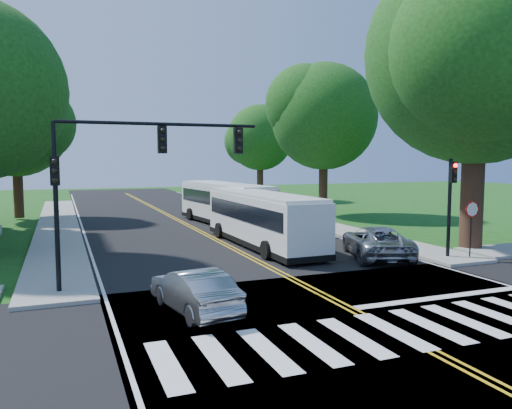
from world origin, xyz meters
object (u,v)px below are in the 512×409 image
signal_ne (451,194)px  suv (376,242)px  signal_nw (128,163)px  bus_lead (262,218)px  hatchback (194,290)px  dark_sedan (293,224)px  bus_follow (225,203)px

signal_ne → suv: bearing=150.9°
signal_nw → bus_lead: bearing=39.9°
hatchback → suv: (9.86, 4.95, 0.08)m
suv → dark_sedan: suv is taller
signal_ne → bus_lead: signal_ne is taller
bus_lead → suv: size_ratio=2.07×
bus_lead → hatchback: 11.43m
signal_nw → dark_sedan: bearing=41.3°
signal_nw → hatchback: (1.40, -3.38, -3.72)m
hatchback → dark_sedan: size_ratio=0.95×
signal_ne → bus_follow: size_ratio=0.39×
signal_nw → suv: (11.25, 1.57, -3.64)m
hatchback → bus_lead: bearing=-131.5°
signal_ne → bus_lead: (-6.58, 6.25, -1.48)m
signal_ne → hatchback: 13.31m
bus_lead → bus_follow: bus_follow is taller
signal_ne → dark_sedan: 10.32m
bus_follow → dark_sedan: (2.53, -5.62, -0.91)m
suv → bus_lead: bearing=-30.8°
bus_lead → dark_sedan: 4.79m
bus_follow → suv: bearing=95.8°
signal_nw → signal_ne: size_ratio=1.62×
signal_ne → bus_follow: (-5.74, 15.14, -1.44)m
signal_nw → suv: size_ratio=1.37×
signal_ne → hatchback: bearing=-165.0°
dark_sedan → bus_lead: bearing=30.6°
signal_nw → hatchback: 5.22m
signal_nw → bus_lead: 10.17m
signal_nw → bus_lead: (7.47, 6.26, -2.90)m
bus_follow → bus_lead: bearing=78.2°
hatchback → suv: 11.03m
suv → dark_sedan: size_ratio=1.26×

